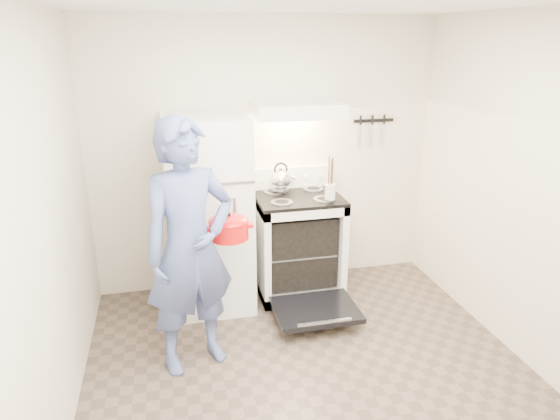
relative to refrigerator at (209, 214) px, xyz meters
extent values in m
plane|color=brown|center=(0.58, -1.45, -0.85)|extent=(3.60, 3.60, 0.00)
cube|color=beige|center=(0.58, 0.35, 0.40)|extent=(3.20, 0.02, 2.50)
cube|color=white|center=(0.00, 0.00, 0.00)|extent=(0.70, 0.70, 1.70)
cube|color=white|center=(0.81, 0.02, -0.39)|extent=(0.76, 0.65, 0.92)
cube|color=black|center=(0.81, 0.02, 0.09)|extent=(0.76, 0.65, 0.03)
cube|color=white|center=(0.81, 0.31, 0.20)|extent=(0.76, 0.07, 0.20)
cube|color=black|center=(0.81, -0.57, -0.72)|extent=(0.70, 0.54, 0.04)
cube|color=gray|center=(0.81, 0.02, -0.41)|extent=(0.60, 0.52, 0.01)
cube|color=white|center=(0.81, 0.10, 0.86)|extent=(0.76, 0.50, 0.12)
cube|color=black|center=(1.63, 0.33, 0.70)|extent=(0.40, 0.02, 0.03)
cylinder|color=#977857|center=(0.84, 0.06, -0.40)|extent=(0.30, 0.30, 0.02)
cylinder|color=silver|center=(1.03, -0.21, 0.20)|extent=(0.11, 0.11, 0.13)
imported|color=#3E557E|center=(-0.21, -0.87, 0.07)|extent=(0.78, 0.65, 1.84)
camera|label=1|loc=(-0.32, -4.10, 1.46)|focal=32.00mm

